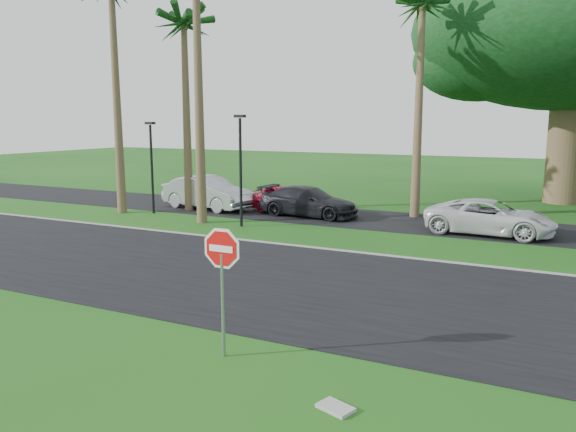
% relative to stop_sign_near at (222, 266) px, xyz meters
% --- Properties ---
extents(ground, '(120.00, 120.00, 0.00)m').
position_rel_stop_sign_near_xyz_m(ground, '(-0.50, 3.00, -1.77)').
color(ground, '#144812').
rests_on(ground, ground).
extents(road, '(120.00, 8.00, 0.02)m').
position_rel_stop_sign_near_xyz_m(road, '(-0.50, 5.00, -1.76)').
color(road, black).
rests_on(road, ground).
extents(parking_strip, '(120.00, 5.00, 0.02)m').
position_rel_stop_sign_near_xyz_m(parking_strip, '(-0.50, 15.50, -1.76)').
color(parking_strip, black).
rests_on(parking_strip, ground).
extents(curb, '(120.00, 0.12, 0.06)m').
position_rel_stop_sign_near_xyz_m(curb, '(-0.50, 9.05, -1.74)').
color(curb, gray).
rests_on(curb, ground).
extents(stop_sign_near, '(1.05, 0.07, 2.62)m').
position_rel_stop_sign_near_xyz_m(stop_sign_near, '(0.00, 0.00, 0.00)').
color(stop_sign_near, gray).
rests_on(stop_sign_near, ground).
extents(palm_left_mid, '(5.00, 5.00, 10.00)m').
position_rel_stop_sign_near_xyz_m(palm_left_mid, '(-11.00, 14.00, 6.90)').
color(palm_left_mid, brown).
rests_on(palm_left_mid, ground).
extents(palm_center, '(5.00, 5.00, 10.50)m').
position_rel_stop_sign_near_xyz_m(palm_center, '(-0.50, 17.00, 7.39)').
color(palm_center, brown).
rests_on(palm_center, ground).
extents(canopy_tree, '(16.50, 16.50, 13.12)m').
position_rel_stop_sign_near_xyz_m(canopy_tree, '(5.50, 25.00, 7.17)').
color(canopy_tree, brown).
rests_on(canopy_tree, ground).
extents(streetlight_left, '(0.45, 0.25, 4.34)m').
position_rel_stop_sign_near_xyz_m(streetlight_left, '(-12.00, 12.50, 0.72)').
color(streetlight_left, black).
rests_on(streetlight_left, ground).
extents(streetlight_right, '(0.45, 0.25, 4.64)m').
position_rel_stop_sign_near_xyz_m(streetlight_right, '(-6.50, 11.50, 0.88)').
color(streetlight_right, black).
rests_on(streetlight_right, ground).
extents(car_silver, '(5.16, 2.54, 1.63)m').
position_rel_stop_sign_near_xyz_m(car_silver, '(-10.40, 14.73, -0.96)').
color(car_silver, '#A8ABB0').
rests_on(car_silver, ground).
extents(car_red, '(3.98, 1.73, 1.34)m').
position_rel_stop_sign_near_xyz_m(car_red, '(-6.31, 15.56, -1.11)').
color(car_red, maroon).
rests_on(car_red, ground).
extents(car_dark, '(4.80, 2.17, 1.36)m').
position_rel_stop_sign_near_xyz_m(car_dark, '(-4.96, 14.99, -1.09)').
color(car_dark, black).
rests_on(car_dark, ground).
extents(car_minivan, '(4.97, 2.49, 1.35)m').
position_rel_stop_sign_near_xyz_m(car_minivan, '(3.10, 14.27, -1.10)').
color(car_minivan, silver).
rests_on(car_minivan, ground).
extents(utility_slab, '(0.63, 0.51, 0.06)m').
position_rel_stop_sign_near_xyz_m(utility_slab, '(2.64, -0.92, -1.74)').
color(utility_slab, '#9A9992').
rests_on(utility_slab, ground).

